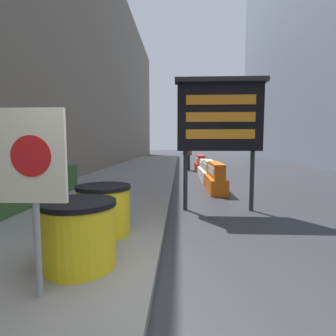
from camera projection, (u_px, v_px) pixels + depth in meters
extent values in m
plane|color=#2D2D33|center=(152.00, 301.00, 2.60)|extent=(120.00, 120.00, 0.00)
cube|color=#706656|center=(81.00, 34.00, 11.93)|extent=(0.40, 50.40, 13.07)
cube|color=#335628|center=(3.00, 193.00, 5.54)|extent=(0.90, 5.76, 0.77)
cylinder|color=yellow|center=(80.00, 236.00, 3.03)|extent=(0.82, 0.82, 0.72)
cylinder|color=black|center=(79.00, 203.00, 2.99)|extent=(0.85, 0.85, 0.06)
cylinder|color=yellow|center=(104.00, 211.00, 4.14)|extent=(0.82, 0.82, 0.72)
cylinder|color=black|center=(103.00, 187.00, 4.10)|extent=(0.85, 0.85, 0.06)
cylinder|color=gray|center=(37.00, 228.00, 2.41)|extent=(0.06, 0.06, 1.32)
cube|color=beige|center=(32.00, 156.00, 2.33)|extent=(0.61, 0.04, 0.84)
cylinder|color=red|center=(31.00, 156.00, 2.30)|extent=(0.37, 0.01, 0.37)
cylinder|color=#28282B|center=(185.00, 181.00, 6.13)|extent=(0.10, 0.10, 1.39)
cylinder|color=#28282B|center=(252.00, 181.00, 6.06)|extent=(0.10, 0.10, 1.39)
cube|color=black|center=(220.00, 118.00, 5.96)|extent=(1.92, 0.24, 1.52)
cube|color=#28282B|center=(221.00, 80.00, 5.81)|extent=(2.04, 0.34, 0.10)
cube|color=orange|center=(221.00, 100.00, 5.79)|extent=(1.54, 0.02, 0.21)
cube|color=orange|center=(221.00, 117.00, 5.83)|extent=(1.54, 0.02, 0.21)
cube|color=orange|center=(220.00, 134.00, 5.86)|extent=(1.54, 0.02, 0.21)
cube|color=orange|center=(216.00, 184.00, 8.54)|extent=(0.54, 1.81, 0.47)
cube|color=orange|center=(216.00, 170.00, 8.50)|extent=(0.32, 1.81, 0.47)
cube|color=white|center=(211.00, 170.00, 8.50)|extent=(0.02, 1.45, 0.24)
cube|color=beige|center=(209.00, 177.00, 10.62)|extent=(0.59, 1.70, 0.44)
cube|color=beige|center=(209.00, 166.00, 10.58)|extent=(0.35, 1.70, 0.44)
cube|color=white|center=(204.00, 166.00, 10.58)|extent=(0.02, 1.36, 0.22)
cube|color=silver|center=(204.00, 172.00, 12.80)|extent=(0.53, 1.71, 0.39)
cube|color=silver|center=(204.00, 164.00, 12.76)|extent=(0.32, 1.71, 0.39)
cube|color=white|center=(201.00, 164.00, 12.77)|extent=(0.02, 1.37, 0.19)
cube|color=red|center=(200.00, 167.00, 15.11)|extent=(0.60, 2.00, 0.45)
cube|color=red|center=(200.00, 159.00, 15.07)|extent=(0.36, 2.00, 0.45)
cube|color=white|center=(197.00, 159.00, 15.08)|extent=(0.02, 1.60, 0.23)
cube|color=black|center=(221.00, 175.00, 12.91)|extent=(0.36, 0.36, 0.04)
cone|color=#EA560F|center=(221.00, 168.00, 12.88)|extent=(0.29, 0.29, 0.61)
cylinder|color=white|center=(221.00, 168.00, 12.88)|extent=(0.17, 0.17, 0.09)
cylinder|color=#2D2D30|center=(188.00, 134.00, 18.53)|extent=(0.12, 0.12, 4.51)
cube|color=#23281E|center=(188.00, 107.00, 18.20)|extent=(0.28, 0.28, 0.84)
sphere|color=#360605|center=(188.00, 103.00, 18.03)|extent=(0.15, 0.15, 0.15)
sphere|color=gold|center=(188.00, 107.00, 18.05)|extent=(0.15, 0.15, 0.15)
sphere|color=black|center=(188.00, 111.00, 18.08)|extent=(0.15, 0.15, 0.15)
cylinder|color=#23283D|center=(186.00, 163.00, 15.37)|extent=(0.14, 0.14, 0.87)
cylinder|color=#23283D|center=(189.00, 163.00, 15.36)|extent=(0.14, 0.14, 0.87)
cube|color=#47423D|center=(187.00, 149.00, 15.29)|extent=(0.52, 0.55, 0.69)
sphere|color=#C27477|center=(188.00, 141.00, 15.25)|extent=(0.24, 0.24, 0.24)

